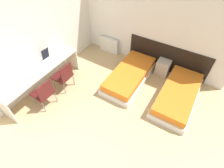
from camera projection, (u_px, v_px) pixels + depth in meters
The scene contains 12 objects.
wall_back at pixel (147, 24), 5.12m from camera, with size 5.20×0.05×2.70m.
wall_left at pixel (39, 38), 4.61m from camera, with size 0.05×5.28×2.70m.
headboard_panel at pixel (167, 58), 5.44m from camera, with size 2.52×0.03×0.92m.
bed_near_window at pixel (130, 76), 5.29m from camera, with size 0.94×2.01×0.39m.
bed_near_door at pixel (178, 95), 4.76m from camera, with size 0.94×2.01×0.39m.
nightstand at pixel (163, 67), 5.48m from camera, with size 0.40×0.35×0.48m.
radiator at pixel (109, 45), 6.28m from camera, with size 0.70×0.12×0.54m.
desk at pixel (41, 74), 4.72m from camera, with size 0.57×2.42×0.77m.
chair_near_laptop at pixel (64, 75), 4.87m from camera, with size 0.48×0.48×0.88m.
chair_near_notebook at pixel (43, 92), 4.43m from camera, with size 0.50×0.50×0.88m.
laptop at pixel (48, 58), 4.83m from camera, with size 0.34×0.25×0.34m.
open_notebook at pixel (29, 75), 4.43m from camera, with size 0.31×0.29×0.02m.
Camera 1 is at (1.64, -0.33, 3.83)m, focal length 28.00 mm.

